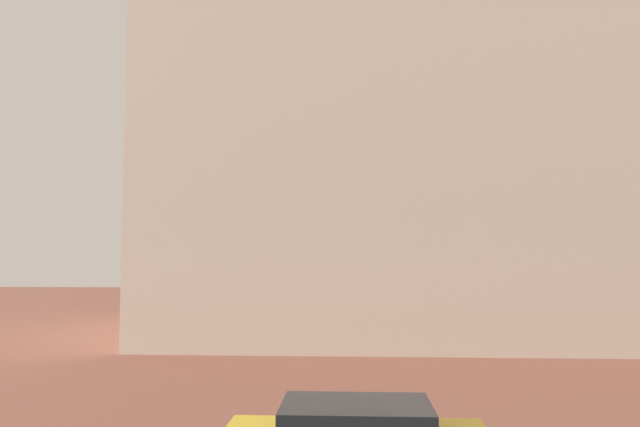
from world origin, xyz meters
name	(u,v)px	position (x,y,z in m)	size (l,w,h in m)	color
landmark_building	(403,142)	(3.13, 28.98, 9.49)	(23.54, 14.04, 34.45)	beige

